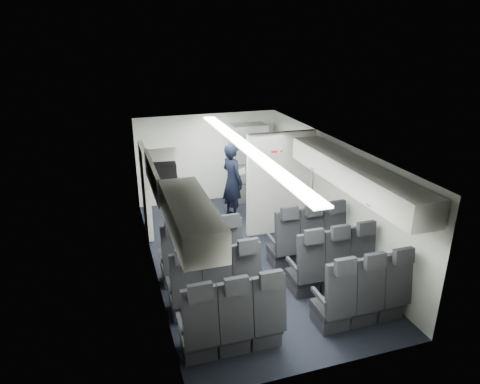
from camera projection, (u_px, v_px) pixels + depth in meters
cabin_shell at (247, 201)px, 7.67m from camera, size 3.41×6.01×2.16m
seat_row_front at (256, 250)px, 7.46m from camera, size 3.33×0.56×1.24m
seat_row_mid at (276, 277)px, 6.66m from camera, size 3.33×0.56×1.24m
seat_row_rear at (300, 311)px, 5.86m from camera, size 3.33×0.56×1.24m
overhead_bin_left_rear at (190, 218)px, 5.23m from camera, size 0.53×1.80×0.40m
overhead_bin_left_front_open at (166, 182)px, 6.82m from camera, size 0.64×1.70×0.72m
overhead_bin_right_rear at (386, 193)px, 6.02m from camera, size 0.53×1.80×0.40m
overhead_bin_right_front at (326, 159)px, 7.58m from camera, size 0.53×1.70×0.40m
bulkhead_partition at (280, 183)px, 8.68m from camera, size 1.40×0.15×2.13m
galley_unit at (248, 163)px, 10.42m from camera, size 0.85×0.52×1.90m
boarding_door at (146, 190)px, 8.65m from camera, size 0.12×1.27×1.86m
flight_attendant at (232, 181)px, 9.45m from camera, size 0.59×0.72×1.72m
carry_on_bag at (163, 172)px, 7.03m from camera, size 0.45×0.34×0.26m
papers at (241, 172)px, 9.38m from camera, size 0.19×0.04×0.13m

